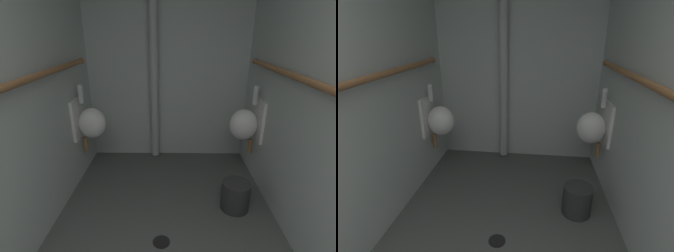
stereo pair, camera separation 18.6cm
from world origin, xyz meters
The scene contains 10 objects.
floor centered at (0.00, 1.62, -0.04)m, with size 2.10×3.37×0.08m, color #4C4F4C.
wall_right centered at (1.02, 1.62, 1.29)m, with size 0.06×3.37×2.58m, color #B7C0BB.
wall_back centered at (0.00, 3.28, 1.29)m, with size 2.10×0.06×2.58m, color #B7C0BB.
urinal_left_mid centered at (-0.84, 2.69, 0.66)m, with size 0.32×0.30×0.76m.
urinal_right_mid centered at (0.84, 2.67, 0.66)m, with size 0.32×0.30×0.76m.
supply_pipe_left centered at (-0.93, 1.61, 1.29)m, with size 0.06×2.62×0.06m.
supply_pipe_right centered at (0.93, 1.60, 1.29)m, with size 0.06×2.60×0.06m.
standpipe_back_wall centered at (-0.17, 3.17, 1.29)m, with size 0.10×0.10×2.53m, color #B2B2B2.
floor_drain centered at (-0.03, 1.68, 0.00)m, with size 0.14×0.14×0.01m, color black.
waste_bin centered at (0.65, 2.11, 0.14)m, with size 0.26×0.26×0.28m, color #2D2D2D.
Camera 1 is at (0.04, 0.13, 1.60)m, focal length 26.86 mm.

